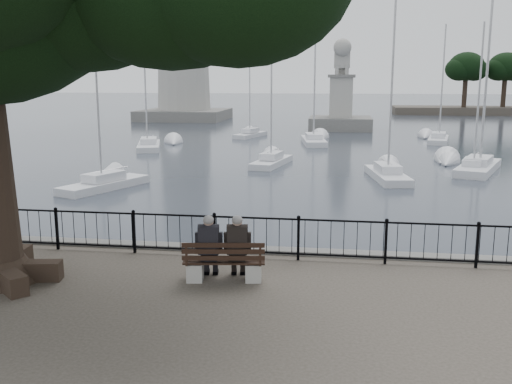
% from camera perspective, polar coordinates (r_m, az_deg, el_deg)
% --- Properties ---
extents(harbor, '(260.00, 260.00, 1.20)m').
position_cam_1_polar(harbor, '(14.25, 0.29, -7.92)').
color(harbor, '#5F5D5A').
rests_on(harbor, ground).
extents(railing, '(22.06, 0.06, 1.00)m').
position_cam_1_polar(railing, '(13.46, 0.00, -4.35)').
color(railing, black).
rests_on(railing, ground).
extents(bench, '(1.76, 0.74, 0.90)m').
position_cam_1_polar(bench, '(12.06, -3.21, -7.46)').
color(bench, '#9B9A96').
rests_on(bench, ground).
extents(person_left, '(0.45, 0.74, 1.43)m').
position_cam_1_polar(person_left, '(12.07, -4.68, -5.75)').
color(person_left, black).
rests_on(person_left, ground).
extents(person_right, '(0.45, 0.74, 1.43)m').
position_cam_1_polar(person_right, '(12.04, -1.85, -5.77)').
color(person_right, black).
rests_on(person_right, ground).
extents(lighthouse, '(10.68, 10.68, 32.47)m').
position_cam_1_polar(lighthouse, '(75.50, -7.40, 17.65)').
color(lighthouse, '#5F5D5A').
rests_on(lighthouse, ground).
extents(lion_monument, '(6.35, 6.35, 9.28)m').
position_cam_1_polar(lion_monument, '(60.33, 8.48, 8.41)').
color(lion_monument, '#5F5D5A').
rests_on(lion_monument, ground).
extents(sailboat_a, '(3.14, 5.10, 9.53)m').
position_cam_1_polar(sailboat_a, '(28.26, -14.94, 0.91)').
color(sailboat_a, silver).
rests_on(sailboat_a, ground).
extents(sailboat_b, '(2.23, 5.00, 10.14)m').
position_cam_1_polar(sailboat_b, '(34.87, 1.56, 3.21)').
color(sailboat_b, silver).
rests_on(sailboat_b, ground).
extents(sailboat_c, '(2.20, 5.37, 9.74)m').
position_cam_1_polar(sailboat_c, '(30.76, 13.01, 1.81)').
color(sailboat_c, silver).
rests_on(sailboat_c, ground).
extents(sailboat_d, '(2.75, 5.01, 8.35)m').
position_cam_1_polar(sailboat_d, '(34.28, 20.83, 2.27)').
color(sailboat_d, silver).
rests_on(sailboat_d, ground).
extents(sailboat_e, '(3.15, 5.88, 12.66)m').
position_cam_1_polar(sailboat_e, '(43.94, -10.67, 4.73)').
color(sailboat_e, silver).
rests_on(sailboat_e, ground).
extents(sailboat_f, '(2.48, 6.11, 11.76)m').
position_cam_1_polar(sailboat_f, '(46.83, 5.79, 5.22)').
color(sailboat_f, silver).
rests_on(sailboat_f, ground).
extents(sailboat_g, '(2.51, 5.53, 9.70)m').
position_cam_1_polar(sailboat_g, '(50.13, 17.77, 5.10)').
color(sailboat_g, silver).
rests_on(sailboat_g, ground).
extents(sailboat_h, '(2.62, 4.89, 11.02)m').
position_cam_1_polar(sailboat_h, '(52.10, -0.58, 5.90)').
color(sailboat_h, silver).
rests_on(sailboat_h, ground).
extents(sailboat_i, '(3.83, 6.33, 10.89)m').
position_cam_1_polar(sailboat_i, '(34.83, 21.35, 2.41)').
color(sailboat_i, silver).
rests_on(sailboat_i, ground).
extents(far_shore, '(30.00, 8.60, 9.18)m').
position_cam_1_polar(far_shore, '(92.87, 23.38, 9.59)').
color(far_shore, '#3C352E').
rests_on(far_shore, ground).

